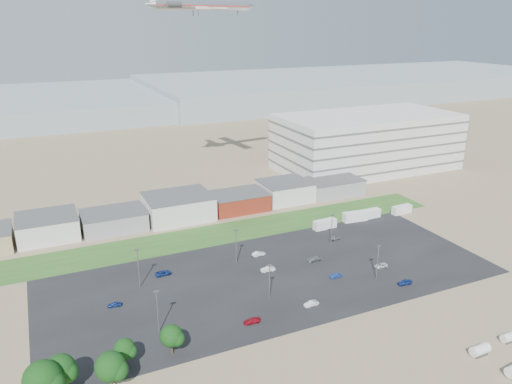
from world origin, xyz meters
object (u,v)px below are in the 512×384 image
parked_car_5 (115,304)px  parked_car_9 (163,273)px  tree_far_left (43,383)px  parked_car_0 (381,266)px  airliner (203,5)px  parked_car_2 (405,282)px  parked_car_7 (268,269)px  storage_tank_nw (480,350)px  parked_car_13 (311,304)px  parked_car_12 (314,259)px  parked_car_1 (336,276)px  box_trailer_a (325,224)px  parked_car_8 (335,238)px  parked_car_11 (259,254)px  parked_car_3 (252,321)px

parked_car_5 → parked_car_9: parked_car_9 is taller
tree_far_left → parked_car_0: (87.12, 18.39, -4.78)m
airliner → tree_far_left: bearing=-130.2°
parked_car_5 → parked_car_2: bearing=81.1°
tree_far_left → parked_car_7: 64.86m
parked_car_2 → parked_car_9: 63.70m
storage_tank_nw → parked_car_13: size_ratio=1.13×
parked_car_2 → parked_car_7: bearing=-120.8°
parked_car_13 → parked_car_2: bearing=84.2°
parked_car_5 → parked_car_7: (41.10, 0.75, 0.10)m
parked_car_7 → parked_car_13: parked_car_7 is taller
parked_car_7 → parked_car_12: parked_car_7 is taller
storage_tank_nw → parked_car_9: (-50.19, 60.15, -0.64)m
tree_far_left → parked_car_2: 87.28m
parked_car_1 → parked_car_12: 10.64m
parked_car_13 → parked_car_1: bearing=122.3°
parked_car_13 → box_trailer_a: bearing=140.8°
box_trailer_a → parked_car_9: box_trailer_a is taller
parked_car_5 → parked_car_12: 55.64m
parked_car_0 → parked_car_9: parked_car_9 is taller
storage_tank_nw → parked_car_2: bearing=79.4°
parked_car_2 → parked_car_8: size_ratio=1.10×
tree_far_left → parked_car_13: bearing=8.9°
box_trailer_a → parked_car_13: box_trailer_a is taller
parked_car_0 → parked_car_1: bearing=-93.0°
parked_car_2 → parked_car_7: (-29.14, 21.23, -0.00)m
parked_car_5 → parked_car_9: bearing=133.1°
box_trailer_a → parked_car_0: bearing=-93.6°
airliner → parked_car_0: (20.34, -85.14, -69.45)m
parked_car_11 → tree_far_left: bearing=116.6°
parked_car_1 → airliner: bearing=-174.5°
storage_tank_nw → parked_car_2: (5.47, 29.16, -0.59)m
parked_car_1 → parked_car_3: 30.61m
parked_car_0 → box_trailer_a: bearing=177.3°
tree_far_left → parked_car_3: (43.57, 8.71, -4.76)m
parked_car_12 → parked_car_1: bearing=3.9°
parked_car_7 → parked_car_12: size_ratio=0.96×
parked_car_9 → storage_tank_nw: bearing=-142.8°
parked_car_9 → parked_car_13: parked_car_13 is taller
parked_car_8 → parked_car_7: bearing=102.8°
airliner → parked_car_2: airliner is taller
tree_far_left → parked_car_3: bearing=11.3°
storage_tank_nw → parked_car_8: storage_tank_nw is taller
airliner → parked_car_13: (-7.33, -94.20, -69.39)m
parked_car_9 → parked_car_12: size_ratio=1.05×
parked_car_3 → parked_car_0: bearing=106.0°
box_trailer_a → parked_car_1: box_trailer_a is taller
tree_far_left → parked_car_12: 78.04m
tree_far_left → parked_car_11: tree_far_left is taller
parked_car_11 → parked_car_12: 16.10m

